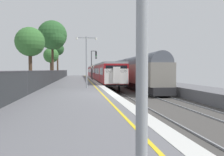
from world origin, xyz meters
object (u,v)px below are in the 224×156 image
at_px(background_tree_left, 58,50).
at_px(background_tree_right, 51,56).
at_px(signal_gantry, 93,61).
at_px(background_tree_back, 30,43).
at_px(speed_limit_sign, 92,71).
at_px(commuter_train_at_platform, 99,72).
at_px(freight_train_adjacent_track, 129,71).
at_px(platform_lamp_mid, 87,57).
at_px(background_tree_centre, 53,36).

distance_m(background_tree_left, background_tree_right, 7.71).
bearing_deg(signal_gantry, background_tree_back, -116.97).
xyz_separation_m(background_tree_right, background_tree_back, (0.06, -17.89, 0.34)).
relative_size(signal_gantry, background_tree_back, 0.82).
distance_m(background_tree_left, background_tree_back, 25.38).
bearing_deg(speed_limit_sign, signal_gantry, 85.23).
bearing_deg(background_tree_back, background_tree_left, 88.67).
bearing_deg(background_tree_back, commuter_train_at_platform, 63.98).
xyz_separation_m(signal_gantry, speed_limit_sign, (-0.36, -4.33, -1.69)).
height_order(commuter_train_at_platform, freight_train_adjacent_track, freight_train_adjacent_track).
height_order(speed_limit_sign, background_tree_right, background_tree_right).
relative_size(platform_lamp_mid, background_tree_left, 0.61).
relative_size(signal_gantry, background_tree_right, 0.89).
xyz_separation_m(commuter_train_at_platform, freight_train_adjacent_track, (4.00, -10.00, 0.23)).
bearing_deg(freight_train_adjacent_track, background_tree_centre, -175.57).
relative_size(commuter_train_at_platform, freight_train_adjacent_track, 1.42).
distance_m(speed_limit_sign, background_tree_back, 13.86).
distance_m(background_tree_centre, background_tree_back, 8.69).
height_order(signal_gantry, background_tree_right, background_tree_right).
bearing_deg(background_tree_centre, platform_lamp_mid, -70.87).
distance_m(commuter_train_at_platform, background_tree_left, 11.83).
distance_m(freight_train_adjacent_track, background_tree_centre, 13.04).
bearing_deg(platform_lamp_mid, background_tree_left, 100.25).
height_order(background_tree_right, background_tree_back, background_tree_back).
bearing_deg(platform_lamp_mid, background_tree_right, 105.05).
bearing_deg(platform_lamp_mid, commuter_train_at_platform, 82.00).
xyz_separation_m(platform_lamp_mid, background_tree_left, (-5.43, 30.05, 3.40)).
relative_size(commuter_train_at_platform, background_tree_back, 6.60).
height_order(commuter_train_at_platform, platform_lamp_mid, platform_lamp_mid).
xyz_separation_m(commuter_train_at_platform, signal_gantry, (-1.48, -3.70, 2.04)).
bearing_deg(background_tree_left, platform_lamp_mid, -79.75).
bearing_deg(background_tree_back, freight_train_adjacent_track, 34.60).
relative_size(background_tree_centre, background_tree_back, 1.41).
xyz_separation_m(freight_train_adjacent_track, speed_limit_sign, (-5.85, 1.96, 0.12)).
bearing_deg(commuter_train_at_platform, freight_train_adjacent_track, -68.17).
bearing_deg(background_tree_right, speed_limit_sign, -41.33).
distance_m(speed_limit_sign, background_tree_centre, 8.45).
distance_m(commuter_train_at_platform, background_tree_centre, 14.55).
bearing_deg(speed_limit_sign, freight_train_adjacent_track, -18.57).
relative_size(background_tree_centre, background_tree_right, 1.52).
relative_size(freight_train_adjacent_track, speed_limit_sign, 11.85).
bearing_deg(speed_limit_sign, background_tree_right, 138.67).
height_order(speed_limit_sign, background_tree_left, background_tree_left).
height_order(commuter_train_at_platform, background_tree_centre, background_tree_centre).
relative_size(background_tree_left, background_tree_right, 1.32).
xyz_separation_m(platform_lamp_mid, background_tree_centre, (-4.52, 13.04, 3.86)).
bearing_deg(freight_train_adjacent_track, background_tree_left, 128.51).
xyz_separation_m(speed_limit_sign, background_tree_left, (-6.95, 14.12, 4.69)).
xyz_separation_m(commuter_train_at_platform, platform_lamp_mid, (-3.37, -23.96, 1.64)).
relative_size(freight_train_adjacent_track, signal_gantry, 5.63).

